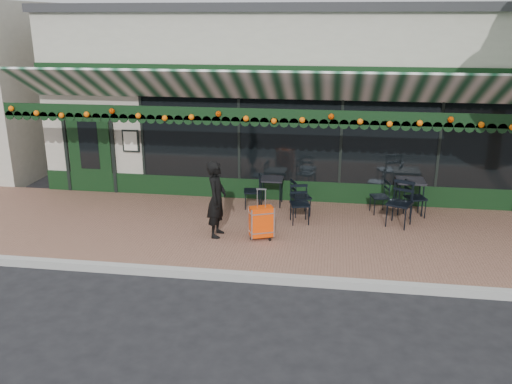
# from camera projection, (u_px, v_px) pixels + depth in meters

# --- Properties ---
(ground) EXTENTS (80.00, 80.00, 0.00)m
(ground) POSITION_uv_depth(u_px,v_px,m) (256.00, 279.00, 9.49)
(ground) COLOR black
(ground) RESTS_ON ground
(sidewalk) EXTENTS (18.00, 4.00, 0.15)m
(sidewalk) POSITION_uv_depth(u_px,v_px,m) (270.00, 233.00, 11.35)
(sidewalk) COLOR brown
(sidewalk) RESTS_ON ground
(curb) EXTENTS (18.00, 0.16, 0.15)m
(curb) POSITION_uv_depth(u_px,v_px,m) (256.00, 278.00, 9.40)
(curb) COLOR #9E9E99
(curb) RESTS_ON ground
(restaurant_building) EXTENTS (12.00, 9.60, 4.50)m
(restaurant_building) POSITION_uv_depth(u_px,v_px,m) (294.00, 92.00, 16.18)
(restaurant_building) COLOR #A49F8E
(restaurant_building) RESTS_ON ground
(woman) EXTENTS (0.40, 0.59, 1.55)m
(woman) POSITION_uv_depth(u_px,v_px,m) (217.00, 199.00, 10.79)
(woman) COLOR black
(woman) RESTS_ON sidewalk
(suitcase) EXTENTS (0.52, 0.41, 1.04)m
(suitcase) POSITION_uv_depth(u_px,v_px,m) (261.00, 222.00, 10.76)
(suitcase) COLOR #F24107
(suitcase) RESTS_ON sidewalk
(cafe_table_a) EXTENTS (0.62, 0.62, 0.76)m
(cafe_table_a) POSITION_uv_depth(u_px,v_px,m) (411.00, 183.00, 12.15)
(cafe_table_a) COLOR black
(cafe_table_a) RESTS_ON sidewalk
(cafe_table_b) EXTENTS (0.53, 0.53, 0.65)m
(cafe_table_b) POSITION_uv_depth(u_px,v_px,m) (272.00, 181.00, 12.67)
(cafe_table_b) COLOR black
(cafe_table_b) RESTS_ON sidewalk
(chair_a_left) EXTENTS (0.46, 0.46, 0.76)m
(chair_a_left) POSITION_uv_depth(u_px,v_px,m) (379.00, 197.00, 12.20)
(chair_a_left) COLOR black
(chair_a_left) RESTS_ON sidewalk
(chair_a_right) EXTENTS (0.53, 0.53, 0.84)m
(chair_a_right) POSITION_uv_depth(u_px,v_px,m) (415.00, 198.00, 11.97)
(chair_a_right) COLOR black
(chair_a_right) RESTS_ON sidewalk
(chair_a_front) EXTENTS (0.64, 0.64, 0.97)m
(chair_a_front) POSITION_uv_depth(u_px,v_px,m) (400.00, 204.00, 11.40)
(chair_a_front) COLOR black
(chair_a_front) RESTS_ON sidewalk
(chair_b_left) EXTENTS (0.45, 0.45, 0.79)m
(chair_b_left) POSITION_uv_depth(u_px,v_px,m) (252.00, 191.00, 12.52)
(chair_b_left) COLOR black
(chair_b_left) RESTS_ON sidewalk
(chair_b_right) EXTENTS (0.54, 0.54, 0.82)m
(chair_b_right) POSITION_uv_depth(u_px,v_px,m) (301.00, 197.00, 12.07)
(chair_b_right) COLOR black
(chair_b_right) RESTS_ON sidewalk
(chair_b_front) EXTENTS (0.50, 0.50, 0.83)m
(chair_b_front) POSITION_uv_depth(u_px,v_px,m) (300.00, 204.00, 11.59)
(chair_b_front) COLOR black
(chair_b_front) RESTS_ON sidewalk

